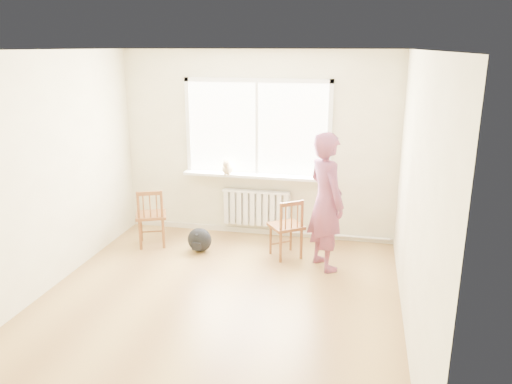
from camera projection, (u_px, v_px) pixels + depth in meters
The scene contains 13 objects.
floor at pixel (215, 305), 5.48m from camera, with size 4.50×4.50×0.00m, color #A67F44.
ceiling at pixel (208, 50), 4.72m from camera, with size 4.50×4.50×0.00m, color white.
back_wall at pixel (258, 146), 7.21m from camera, with size 4.00×0.01×2.70m, color beige.
window at pixel (257, 124), 7.10m from camera, with size 2.12×0.05×1.42m.
windowsill at pixel (256, 176), 7.23m from camera, with size 2.15×0.22×0.04m, color white.
radiator at pixel (256, 207), 7.38m from camera, with size 1.00×0.12×0.55m.
heating_pipe at pixel (341, 236), 7.26m from camera, with size 0.04×0.04×1.40m, color silver.
baseboard at pixel (257, 231), 7.57m from camera, with size 4.00×0.03×0.08m, color beige.
chair_left at pixel (151, 218), 6.99m from camera, with size 0.53×0.52×0.84m.
chair_right at pixel (288, 228), 6.61m from camera, with size 0.55×0.55×0.82m.
person at pixel (326, 202), 6.20m from camera, with size 0.64×0.42×1.75m, color #B93D51.
cat at pixel (228, 168), 7.19m from camera, with size 0.17×0.37×0.25m.
backpack at pixel (200, 240), 6.87m from camera, with size 0.34×0.25×0.34m, color black.
Camera 1 is at (1.48, -4.70, 2.74)m, focal length 35.00 mm.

